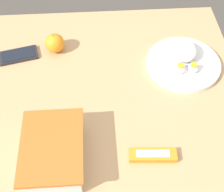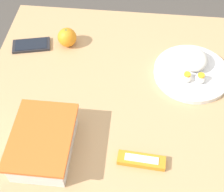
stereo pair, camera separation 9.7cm
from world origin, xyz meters
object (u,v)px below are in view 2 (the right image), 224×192
object	(u,v)px
orange_fruit	(67,37)
rice_plate	(192,69)
food_container	(44,144)
cell_phone	(31,45)
candy_bar	(141,160)

from	to	relation	value
orange_fruit	rice_plate	bearing A→B (deg)	-102.38
food_container	cell_phone	size ratio (longest dim) A/B	1.51
food_container	cell_phone	bearing A→B (deg)	20.03
candy_bar	orange_fruit	bearing A→B (deg)	33.01
orange_fruit	candy_bar	world-z (taller)	orange_fruit
candy_bar	rice_plate	bearing A→B (deg)	-24.00
rice_plate	cell_phone	xyz separation A→B (m)	(0.07, 0.58, -0.01)
candy_bar	cell_phone	distance (m)	0.60
food_container	candy_bar	world-z (taller)	food_container
rice_plate	candy_bar	bearing A→B (deg)	156.00
orange_fruit	candy_bar	distance (m)	0.53
rice_plate	cell_phone	world-z (taller)	rice_plate
rice_plate	food_container	bearing A→B (deg)	128.50
orange_fruit	candy_bar	bearing A→B (deg)	-146.99
cell_phone	candy_bar	bearing A→B (deg)	-135.05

